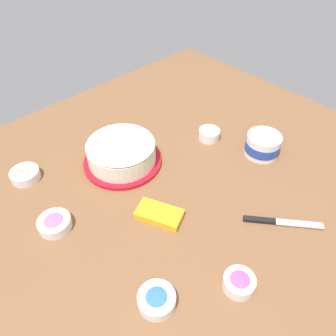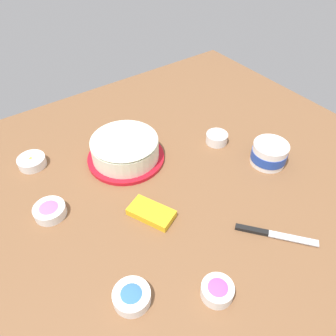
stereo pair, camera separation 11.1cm
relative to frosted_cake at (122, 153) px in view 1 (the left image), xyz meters
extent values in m
plane|color=brown|center=(0.24, 0.11, -0.05)|extent=(1.54, 1.54, 0.00)
cylinder|color=red|center=(0.00, 0.00, -0.04)|extent=(0.28, 0.28, 0.01)
cylinder|color=brown|center=(0.00, 0.00, -0.01)|extent=(0.22, 0.22, 0.06)
cylinder|color=white|center=(0.00, 0.00, 0.00)|extent=(0.24, 0.24, 0.07)
ellipsoid|color=white|center=(0.00, 0.00, 0.04)|extent=(0.24, 0.24, 0.03)
cylinder|color=white|center=(0.31, 0.41, -0.01)|extent=(0.12, 0.12, 0.08)
cylinder|color=#2347B2|center=(0.31, 0.41, -0.01)|extent=(0.13, 0.13, 0.04)
cylinder|color=white|center=(0.31, 0.41, 0.03)|extent=(0.11, 0.11, 0.01)
cube|color=silver|center=(0.58, 0.21, -0.04)|extent=(0.12, 0.11, 0.00)
cube|color=black|center=(0.49, 0.14, -0.04)|extent=(0.08, 0.07, 0.01)
cylinder|color=white|center=(0.58, -0.07, -0.03)|extent=(0.08, 0.08, 0.04)
cylinder|color=#B251C6|center=(0.58, -0.07, -0.02)|extent=(0.07, 0.07, 0.01)
ellipsoid|color=#B251C6|center=(0.58, -0.07, -0.02)|extent=(0.06, 0.06, 0.02)
cylinder|color=white|center=(0.47, -0.26, -0.03)|extent=(0.09, 0.09, 0.03)
cylinder|color=blue|center=(0.47, -0.26, -0.03)|extent=(0.08, 0.08, 0.01)
ellipsoid|color=blue|center=(0.47, -0.26, -0.02)|extent=(0.07, 0.07, 0.02)
cylinder|color=white|center=(-0.17, -0.29, -0.03)|extent=(0.10, 0.10, 0.03)
cylinder|color=orange|center=(-0.17, -0.29, -0.03)|extent=(0.08, 0.08, 0.01)
ellipsoid|color=orange|center=(-0.17, -0.29, -0.02)|extent=(0.07, 0.07, 0.02)
cylinder|color=white|center=(0.12, 0.33, -0.03)|extent=(0.08, 0.08, 0.04)
cylinder|color=yellow|center=(0.12, 0.33, -0.03)|extent=(0.07, 0.07, 0.01)
ellipsoid|color=yellow|center=(0.12, 0.33, -0.02)|extent=(0.06, 0.06, 0.02)
cylinder|color=white|center=(0.09, -0.32, -0.03)|extent=(0.10, 0.10, 0.03)
cylinder|color=pink|center=(0.09, -0.32, -0.03)|extent=(0.08, 0.08, 0.01)
ellipsoid|color=pink|center=(0.09, -0.32, -0.02)|extent=(0.07, 0.07, 0.02)
cube|color=yellow|center=(0.27, -0.07, -0.04)|extent=(0.16, 0.13, 0.02)
camera|label=1|loc=(0.74, -0.48, 0.75)|focal=34.99mm
camera|label=2|loc=(0.82, -0.40, 0.75)|focal=34.99mm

